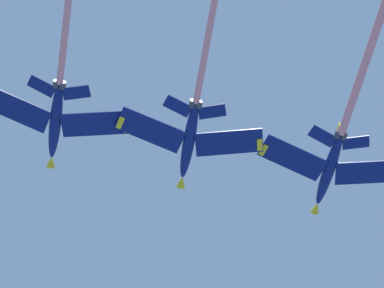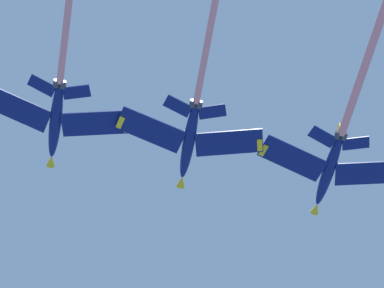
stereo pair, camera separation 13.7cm
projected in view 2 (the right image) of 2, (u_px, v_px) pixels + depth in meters
jet_inner_left at (61, 72)px, 109.87m from camera, size 35.12×29.69×15.11m
jet_centre at (196, 103)px, 110.80m from camera, size 32.72×26.92×12.66m
jet_inner_right at (344, 125)px, 112.11m from camera, size 31.33×27.06×13.44m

